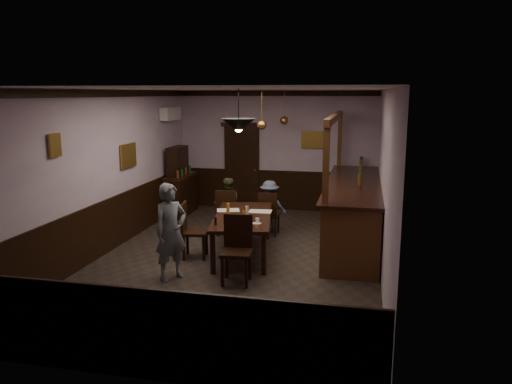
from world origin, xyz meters
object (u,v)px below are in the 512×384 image
(sideboard, at_px, (180,187))
(pendant_iron, at_px, (239,125))
(chair_side, at_px, (190,228))
(person_seated_right, at_px, (270,207))
(pendant_brass_mid, at_px, (262,125))
(chair_far_left, at_px, (226,210))
(person_seated_left, at_px, (227,205))
(person_standing, at_px, (171,232))
(soda_can, at_px, (244,214))
(chair_far_right, at_px, (269,212))
(bar_counter, at_px, (353,210))
(dining_table, at_px, (243,219))
(chair_near, at_px, (237,246))
(pendant_brass_far, at_px, (284,121))
(coffee_cup, at_px, (257,220))

(sideboard, height_order, pendant_iron, pendant_iron)
(chair_side, xyz_separation_m, person_seated_right, (1.08, 1.95, 0.01))
(pendant_brass_mid, bearing_deg, chair_far_left, -160.68)
(chair_side, distance_m, person_seated_left, 1.82)
(person_standing, height_order, person_seated_right, person_standing)
(soda_can, height_order, pendant_iron, pendant_iron)
(chair_far_right, xyz_separation_m, bar_counter, (1.72, -0.03, 0.13))
(chair_side, height_order, bar_counter, bar_counter)
(chair_side, height_order, person_seated_left, person_seated_left)
(pendant_brass_mid, bearing_deg, soda_can, -90.01)
(person_seated_right, distance_m, sideboard, 2.70)
(dining_table, xyz_separation_m, chair_near, (0.22, -1.29, -0.10))
(chair_near, height_order, pendant_brass_far, pendant_brass_far)
(person_seated_right, xyz_separation_m, coffee_cup, (0.18, -2.09, 0.24))
(chair_near, distance_m, sideboard, 4.73)
(pendant_brass_far, bearing_deg, sideboard, -172.64)
(chair_far_right, xyz_separation_m, pendant_brass_mid, (-0.17, 0.10, 1.79))
(chair_side, bearing_deg, person_seated_left, -15.60)
(sideboard, bearing_deg, person_standing, -70.98)
(sideboard, bearing_deg, pendant_brass_far, 7.36)
(chair_far_right, relative_size, pendant_brass_far, 1.15)
(dining_table, xyz_separation_m, chair_side, (-0.89, -0.35, -0.13))
(chair_far_right, distance_m, bar_counter, 1.73)
(sideboard, bearing_deg, pendant_brass_mid, -29.58)
(chair_far_right, relative_size, pendant_iron, 1.36)
(pendant_brass_mid, bearing_deg, person_standing, -107.33)
(sideboard, distance_m, bar_counter, 4.44)
(chair_near, height_order, person_standing, person_standing)
(dining_table, height_order, coffee_cup, coffee_cup)
(person_seated_left, bearing_deg, dining_table, 91.16)
(soda_can, xyz_separation_m, pendant_brass_mid, (0.00, 1.55, 1.49))
(chair_near, relative_size, person_seated_left, 0.90)
(pendant_iron, bearing_deg, chair_far_left, 111.66)
(chair_near, xyz_separation_m, pendant_iron, (-0.09, 0.50, 1.84))
(person_seated_right, xyz_separation_m, sideboard, (-2.45, 1.13, 0.11))
(coffee_cup, distance_m, pendant_brass_mid, 2.45)
(chair_far_right, bearing_deg, person_standing, 70.60)
(coffee_cup, xyz_separation_m, pendant_brass_far, (-0.12, 3.55, 1.50))
(chair_far_right, xyz_separation_m, coffee_cup, (0.15, -1.81, 0.29))
(person_seated_right, relative_size, pendant_brass_far, 1.38)
(coffee_cup, bearing_deg, chair_far_left, 112.16)
(person_standing, bearing_deg, bar_counter, -9.98)
(chair_side, bearing_deg, pendant_iron, -122.88)
(chair_far_left, bearing_deg, soda_can, 107.09)
(coffee_cup, bearing_deg, pendant_brass_mid, 90.09)
(coffee_cup, relative_size, soda_can, 0.67)
(coffee_cup, height_order, pendant_iron, pendant_iron)
(person_standing, xyz_separation_m, person_seated_right, (1.02, 3.01, -0.22))
(sideboard, relative_size, pendant_brass_far, 2.06)
(chair_near, relative_size, pendant_brass_far, 1.31)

